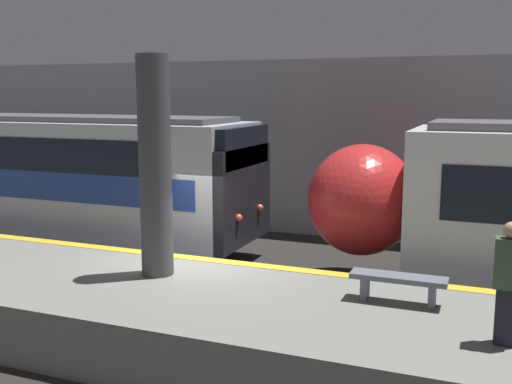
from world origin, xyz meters
name	(u,v)px	position (x,y,z in m)	size (l,w,h in m)	color
ground_plane	(203,305)	(0.00, 0.00, 0.00)	(120.00, 120.00, 0.00)	#282623
platform	(155,311)	(0.00, -1.86, 0.51)	(40.00, 3.72, 1.02)	slate
station_rear_barrier	(304,148)	(0.00, 6.80, 2.66)	(50.00, 0.15, 5.31)	#939399
support_pillar_near	(155,167)	(-0.25, -1.33, 2.99)	(0.58, 0.58, 3.97)	#47474C
person_waiting	(508,281)	(5.65, -2.35, 1.88)	(0.38, 0.24, 1.66)	black
platform_bench	(398,282)	(4.09, -1.25, 1.35)	(1.50, 0.40, 0.45)	slate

